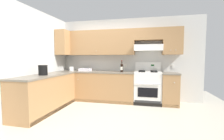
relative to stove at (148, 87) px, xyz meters
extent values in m
plane|color=beige|center=(-1.22, -1.25, -0.48)|extent=(7.04, 7.04, 0.00)
cube|color=silver|center=(-0.76, 0.37, 0.80)|extent=(4.68, 0.12, 2.55)
cube|color=#A87A4C|center=(-1.55, 0.13, 1.32)|extent=(2.30, 0.34, 0.76)
cube|color=#A87A4C|center=(0.67, 0.13, 1.32)|extent=(0.53, 0.34, 0.76)
cube|color=#A87A4C|center=(0.00, 0.13, 1.53)|extent=(0.80, 0.34, 0.34)
cube|color=white|center=(0.00, 0.09, 1.14)|extent=(0.80, 0.46, 0.17)
cube|color=white|center=(0.00, -0.13, 1.07)|extent=(0.80, 0.03, 0.04)
sphere|color=silver|center=(-1.55, -0.05, 1.06)|extent=(0.02, 0.02, 0.02)
sphere|color=silver|center=(0.60, -0.05, 1.06)|extent=(0.02, 0.02, 0.02)
sphere|color=silver|center=(0.73, -0.05, 1.06)|extent=(0.02, 0.02, 0.02)
cube|color=silver|center=(-0.70, 0.29, 0.60)|extent=(0.08, 0.01, 0.12)
cube|color=silver|center=(-0.70, 0.29, 0.62)|extent=(0.03, 0.00, 0.03)
cube|color=silver|center=(-0.70, 0.29, 0.58)|extent=(0.03, 0.00, 0.03)
cube|color=silver|center=(0.72, 0.29, 0.60)|extent=(0.08, 0.01, 0.12)
cube|color=silver|center=(0.72, 0.29, 0.62)|extent=(0.03, 0.00, 0.03)
cube|color=silver|center=(0.72, 0.29, 0.58)|extent=(0.03, 0.00, 0.03)
cube|color=silver|center=(-2.84, -1.15, 0.80)|extent=(0.12, 4.00, 2.55)
cube|color=#A87A4C|center=(-2.60, -0.05, 1.32)|extent=(0.34, 0.64, 0.76)
cube|color=#A87A4C|center=(-1.57, -0.01, -0.04)|extent=(2.36, 0.61, 0.87)
cube|color=#756B5B|center=(-1.57, -0.01, 0.41)|extent=(2.39, 0.63, 0.04)
cube|color=#A87A4C|center=(0.61, -0.01, -0.04)|extent=(0.45, 0.61, 0.87)
cube|color=#756B5B|center=(0.61, -0.01, 0.41)|extent=(0.47, 0.63, 0.04)
cube|color=black|center=(-0.96, -0.28, -0.43)|extent=(3.54, 0.06, 0.09)
sphere|color=silver|center=(-2.04, -0.33, 0.20)|extent=(0.03, 0.03, 0.03)
sphere|color=silver|center=(0.67, -0.33, 0.20)|extent=(0.03, 0.03, 0.03)
cube|color=#A87A4C|center=(-2.46, -1.26, -0.04)|extent=(0.61, 1.89, 0.87)
cube|color=#756B5B|center=(-2.46, -1.26, 0.41)|extent=(0.63, 1.91, 0.04)
cube|color=black|center=(-2.19, -1.26, -0.43)|extent=(0.06, 1.85, 0.09)
cube|color=white|center=(0.00, 0.00, -0.02)|extent=(0.76, 0.58, 0.91)
cube|color=black|center=(0.00, -0.30, -0.10)|extent=(0.53, 0.01, 0.26)
cylinder|color=silver|center=(0.00, -0.32, 0.14)|extent=(0.65, 0.02, 0.02)
cube|color=#333333|center=(0.00, -0.30, -0.38)|extent=(0.70, 0.01, 0.11)
cube|color=white|center=(0.00, 0.00, 0.44)|extent=(0.76, 0.58, 0.02)
cube|color=white|center=(0.00, 0.27, 0.58)|extent=(0.76, 0.04, 0.29)
cube|color=#053F0C|center=(0.13, 0.25, 0.63)|extent=(0.09, 0.01, 0.04)
cylinder|color=black|center=(-0.17, -0.14, 0.46)|extent=(0.19, 0.19, 0.02)
cylinder|color=black|center=(-0.17, -0.14, 0.45)|extent=(0.07, 0.07, 0.01)
cylinder|color=black|center=(0.17, -0.14, 0.46)|extent=(0.19, 0.19, 0.02)
cylinder|color=black|center=(0.17, -0.14, 0.45)|extent=(0.07, 0.07, 0.01)
cylinder|color=black|center=(-0.17, 0.14, 0.46)|extent=(0.19, 0.19, 0.02)
cylinder|color=black|center=(-0.17, 0.14, 0.45)|extent=(0.07, 0.07, 0.01)
cylinder|color=black|center=(0.17, 0.14, 0.46)|extent=(0.19, 0.19, 0.02)
cylinder|color=black|center=(0.17, 0.14, 0.45)|extent=(0.07, 0.07, 0.01)
cylinder|color=white|center=(-0.21, 0.25, 0.55)|extent=(0.04, 0.02, 0.04)
cylinder|color=white|center=(-0.07, 0.25, 0.55)|extent=(0.04, 0.02, 0.04)
cylinder|color=white|center=(0.07, 0.25, 0.55)|extent=(0.04, 0.02, 0.04)
cylinder|color=white|center=(0.21, 0.25, 0.55)|extent=(0.04, 0.02, 0.04)
cylinder|color=black|center=(-0.75, -0.08, 0.54)|extent=(0.08, 0.08, 0.22)
cone|color=black|center=(-0.75, -0.08, 0.67)|extent=(0.08, 0.08, 0.04)
cylinder|color=black|center=(-0.75, -0.08, 0.73)|extent=(0.03, 0.03, 0.08)
cylinder|color=maroon|center=(-0.75, -0.08, 0.77)|extent=(0.03, 0.03, 0.02)
cube|color=silver|center=(-0.75, -0.12, 0.54)|extent=(0.07, 0.00, 0.10)
cube|color=silver|center=(-1.95, 0.02, 0.44)|extent=(0.30, 0.19, 0.02)
cube|color=silver|center=(-1.95, -0.09, 0.47)|extent=(0.37, 0.01, 0.08)
cube|color=silver|center=(-1.95, 0.13, 0.47)|extent=(0.37, 0.01, 0.08)
cube|color=silver|center=(-2.13, 0.02, 0.47)|extent=(0.01, 0.21, 0.08)
cube|color=silver|center=(-1.77, 0.02, 0.47)|extent=(0.01, 0.21, 0.08)
cylinder|color=black|center=(-2.45, -1.37, 0.55)|extent=(0.21, 0.21, 0.24)
torus|color=black|center=(-2.45, -1.37, 0.67)|extent=(0.22, 0.22, 0.01)
cylinder|color=white|center=(-2.41, -0.03, 0.50)|extent=(0.14, 0.14, 0.13)
cylinder|color=#9E7A51|center=(-2.41, -0.03, 0.56)|extent=(0.04, 0.04, 0.01)
camera|label=1|loc=(-0.02, -4.62, 0.83)|focal=25.04mm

